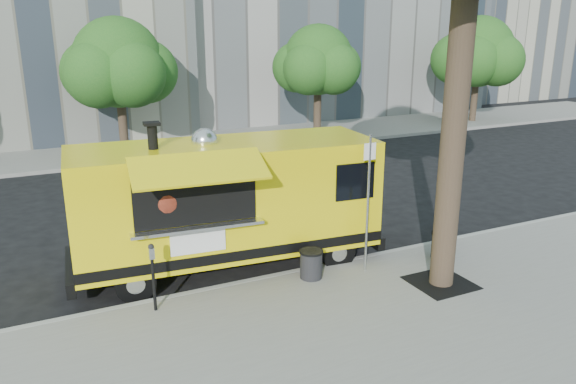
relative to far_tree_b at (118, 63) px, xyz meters
name	(u,v)px	position (x,y,z in m)	size (l,w,h in m)	color
ground	(271,263)	(1.00, -12.70, -3.83)	(120.00, 120.00, 0.00)	black
sidewalk	(368,344)	(1.00, -16.70, -3.76)	(60.00, 6.00, 0.15)	gray
curb	(289,275)	(1.00, -13.63, -3.76)	(60.00, 0.14, 0.16)	#999993
far_sidewalk	(145,149)	(1.00, 0.80, -3.76)	(60.00, 5.00, 0.15)	gray
tree_well	(441,283)	(3.60, -15.50, -3.68)	(1.20, 1.20, 0.02)	black
far_tree_b	(118,63)	(0.00, 0.00, 0.00)	(3.60, 3.60, 5.50)	#33261C
far_tree_c	(318,60)	(9.00, -0.30, -0.12)	(3.24, 3.24, 5.21)	#33261C
far_tree_d	(479,52)	(19.00, -0.10, 0.06)	(3.78, 3.78, 5.64)	#33261C
sign_post	(368,196)	(2.55, -14.25, -1.98)	(0.28, 0.06, 3.00)	silver
parking_meter	(153,269)	(-2.00, -14.05, -2.85)	(0.11, 0.11, 1.33)	black
food_truck	(226,201)	(0.00, -12.53, -2.24)	(7.03, 3.46, 3.39)	yellow
trash_bin_left	(311,263)	(1.30, -14.08, -3.36)	(0.51, 0.51, 0.61)	black
trash_bin_right	(442,244)	(4.50, -14.46, -3.35)	(0.52, 0.52, 0.62)	black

